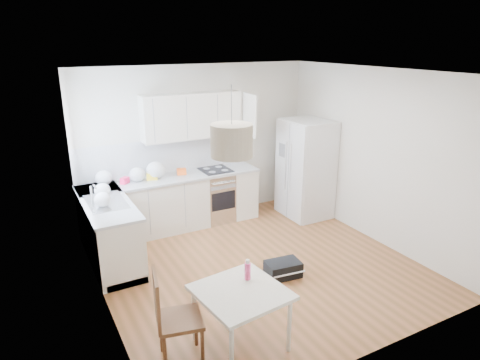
# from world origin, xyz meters

# --- Properties ---
(floor) EXTENTS (4.20, 4.20, 0.00)m
(floor) POSITION_xyz_m (0.00, 0.00, 0.00)
(floor) COLOR brown
(floor) RESTS_ON ground
(ceiling) EXTENTS (4.20, 4.20, 0.00)m
(ceiling) POSITION_xyz_m (0.00, 0.00, 2.70)
(ceiling) COLOR white
(ceiling) RESTS_ON wall_back
(wall_back) EXTENTS (4.20, 0.00, 4.20)m
(wall_back) POSITION_xyz_m (0.00, 2.10, 1.35)
(wall_back) COLOR beige
(wall_back) RESTS_ON floor
(wall_left) EXTENTS (0.00, 4.20, 4.20)m
(wall_left) POSITION_xyz_m (-2.10, 0.00, 1.35)
(wall_left) COLOR beige
(wall_left) RESTS_ON floor
(wall_right) EXTENTS (0.00, 4.20, 4.20)m
(wall_right) POSITION_xyz_m (2.10, 0.00, 1.35)
(wall_right) COLOR beige
(wall_right) RESTS_ON floor
(window_glassblock) EXTENTS (0.02, 1.00, 1.00)m
(window_glassblock) POSITION_xyz_m (-2.09, 1.15, 1.75)
(window_glassblock) COLOR #BFE0F9
(window_glassblock) RESTS_ON wall_left
(cabinets_back) EXTENTS (3.00, 0.60, 0.88)m
(cabinets_back) POSITION_xyz_m (-0.60, 1.80, 0.44)
(cabinets_back) COLOR silver
(cabinets_back) RESTS_ON floor
(cabinets_left) EXTENTS (0.60, 1.80, 0.88)m
(cabinets_left) POSITION_xyz_m (-1.80, 1.20, 0.44)
(cabinets_left) COLOR silver
(cabinets_left) RESTS_ON floor
(counter_back) EXTENTS (3.02, 0.64, 0.04)m
(counter_back) POSITION_xyz_m (-0.60, 1.80, 0.90)
(counter_back) COLOR #A5A8AA
(counter_back) RESTS_ON cabinets_back
(counter_left) EXTENTS (0.64, 1.82, 0.04)m
(counter_left) POSITION_xyz_m (-1.80, 1.20, 0.90)
(counter_left) COLOR #A5A8AA
(counter_left) RESTS_ON cabinets_left
(backsplash_back) EXTENTS (3.00, 0.01, 0.58)m
(backsplash_back) POSITION_xyz_m (-0.60, 2.09, 1.21)
(backsplash_back) COLOR white
(backsplash_back) RESTS_ON wall_back
(backsplash_left) EXTENTS (0.01, 1.80, 0.58)m
(backsplash_left) POSITION_xyz_m (-2.09, 1.20, 1.21)
(backsplash_left) COLOR white
(backsplash_left) RESTS_ON wall_left
(upper_cabinets) EXTENTS (1.70, 0.32, 0.75)m
(upper_cabinets) POSITION_xyz_m (-0.15, 1.94, 1.88)
(upper_cabinets) COLOR silver
(upper_cabinets) RESTS_ON wall_back
(range_oven) EXTENTS (0.50, 0.61, 0.88)m
(range_oven) POSITION_xyz_m (0.20, 1.80, 0.44)
(range_oven) COLOR silver
(range_oven) RESTS_ON floor
(sink) EXTENTS (0.50, 0.80, 0.16)m
(sink) POSITION_xyz_m (-1.80, 1.15, 0.92)
(sink) COLOR silver
(sink) RESTS_ON counter_left
(refrigerator) EXTENTS (0.85, 0.88, 1.75)m
(refrigerator) POSITION_xyz_m (1.74, 1.25, 0.88)
(refrigerator) COLOR silver
(refrigerator) RESTS_ON floor
(dining_table) EXTENTS (0.93, 0.93, 0.67)m
(dining_table) POSITION_xyz_m (-1.01, -1.35, 0.60)
(dining_table) COLOR beige
(dining_table) RESTS_ON floor
(dining_chair) EXTENTS (0.51, 0.51, 1.01)m
(dining_chair) POSITION_xyz_m (-1.63, -1.26, 0.50)
(dining_chair) COLOR #492816
(dining_chair) RESTS_ON floor
(drink_bottle) EXTENTS (0.09, 0.09, 0.23)m
(drink_bottle) POSITION_xyz_m (-0.84, -1.19, 0.78)
(drink_bottle) COLOR #D43B74
(drink_bottle) RESTS_ON dining_table
(gym_bag) EXTENTS (0.50, 0.36, 0.21)m
(gym_bag) POSITION_xyz_m (0.16, -0.40, 0.11)
(gym_bag) COLOR black
(gym_bag) RESTS_ON floor
(pendant_lamp) EXTENTS (0.45, 0.45, 0.31)m
(pendant_lamp) POSITION_xyz_m (-1.00, -1.16, 2.18)
(pendant_lamp) COLOR #B7A98C
(pendant_lamp) RESTS_ON ceiling
(grocery_bag_a) EXTENTS (0.26, 0.22, 0.24)m
(grocery_bag_a) POSITION_xyz_m (-1.67, 1.90, 1.04)
(grocery_bag_a) COLOR white
(grocery_bag_a) RESTS_ON counter_back
(grocery_bag_b) EXTENTS (0.26, 0.22, 0.23)m
(grocery_bag_b) POSITION_xyz_m (-1.16, 1.83, 1.03)
(grocery_bag_b) COLOR white
(grocery_bag_b) RESTS_ON counter_back
(grocery_bag_c) EXTENTS (0.31, 0.27, 0.28)m
(grocery_bag_c) POSITION_xyz_m (-0.85, 1.85, 1.06)
(grocery_bag_c) COLOR white
(grocery_bag_c) RESTS_ON counter_back
(grocery_bag_d) EXTENTS (0.23, 0.20, 0.21)m
(grocery_bag_d) POSITION_xyz_m (-1.80, 1.37, 1.02)
(grocery_bag_d) COLOR white
(grocery_bag_d) RESTS_ON counter_back
(grocery_bag_e) EXTENTS (0.23, 0.19, 0.20)m
(grocery_bag_e) POSITION_xyz_m (-1.87, 0.99, 1.02)
(grocery_bag_e) COLOR white
(grocery_bag_e) RESTS_ON counter_left
(snack_orange) EXTENTS (0.17, 0.13, 0.11)m
(snack_orange) POSITION_xyz_m (-0.41, 1.84, 0.97)
(snack_orange) COLOR #E14E14
(snack_orange) RESTS_ON counter_back
(snack_yellow) EXTENTS (0.19, 0.15, 0.12)m
(snack_yellow) POSITION_xyz_m (-0.93, 1.82, 0.98)
(snack_yellow) COLOR yellow
(snack_yellow) RESTS_ON counter_back
(snack_red) EXTENTS (0.17, 0.16, 0.10)m
(snack_red) POSITION_xyz_m (-1.37, 1.83, 0.97)
(snack_red) COLOR #D51A46
(snack_red) RESTS_ON counter_back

